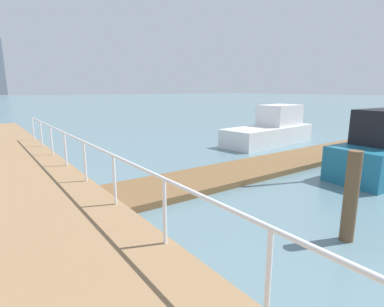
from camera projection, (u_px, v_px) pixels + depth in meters
ground_plane at (106, 144)px, 15.59m from camera, size 300.00×300.00×0.00m
floating_dock at (285, 162)px, 11.39m from camera, size 14.96×2.00×0.18m
boardwalk_railing at (164, 191)px, 4.55m from camera, size 0.06×24.35×1.08m
dock_piling_0 at (351, 197)px, 5.48m from camera, size 0.25×0.25×1.70m
dock_piling_2 at (276, 120)px, 19.70m from camera, size 0.30×0.30×1.55m
moored_boat_3 at (271, 130)px, 15.64m from camera, size 5.60×2.38×1.96m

